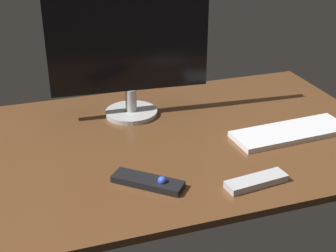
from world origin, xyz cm
name	(u,v)px	position (x,y,z in cm)	size (l,w,h in cm)	color
desk	(162,143)	(0.00, 0.00, 1.00)	(140.00, 84.00, 2.00)	brown
monitor	(129,44)	(-4.04, 20.77, 26.50)	(51.52, 17.58, 45.14)	#B9B9B9
keyboard	(290,132)	(39.07, -9.40, 2.84)	(37.13, 12.57, 1.69)	white
media_remote	(149,182)	(-10.78, -22.76, 2.99)	(17.87, 16.41, 3.37)	black
tv_remote	(256,181)	(15.66, -31.42, 2.97)	(16.81, 4.94, 1.94)	#B7B7BC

